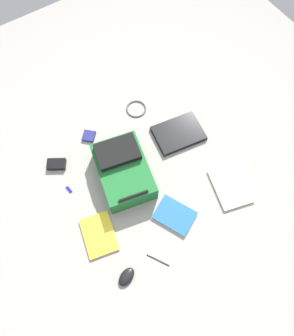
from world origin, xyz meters
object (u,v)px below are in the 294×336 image
laptop (178,133)px  book_red (175,215)px  computer_mouse (126,277)px  cable_coil (136,109)px  backpack (123,170)px  pen_black (158,260)px  book_blue (230,186)px  power_brick (56,164)px  earbud_pouch (89,136)px  usb_stick (69,190)px  book_comic (99,235)px

laptop → book_red: size_ratio=1.27×
computer_mouse → cable_coil: (-0.63, -0.91, -0.01)m
backpack → pen_black: 0.57m
laptop → book_blue: 0.48m
power_brick → pen_black: bearing=104.4°
cable_coil → earbud_pouch: (0.38, 0.01, 0.01)m
usb_stick → power_brick: bearing=-93.7°
book_comic → usb_stick: size_ratio=5.45×
laptop → book_red: bearing=52.4°
book_blue → pen_black: (0.62, 0.12, -0.00)m
laptop → book_comic: size_ratio=1.28×
laptop → book_comic: laptop is taller
laptop → power_brick: (0.78, -0.24, 0.00)m
backpack → power_brick: (0.33, -0.29, -0.06)m
backpack → computer_mouse: backpack is taller
earbud_pouch → usb_stick: 0.39m
laptop → book_blue: laptop is taller
book_red → earbud_pouch: bearing=-77.3°
backpack → earbud_pouch: 0.37m
usb_stick → computer_mouse: bearing=93.0°
backpack → cable_coil: backpack is taller
cable_coil → laptop: bearing=111.7°
cable_coil → usb_stick: 0.72m
book_red → book_comic: 0.46m
book_blue → cable_coil: size_ratio=2.28×
backpack → power_brick: bearing=-41.7°
book_red → pen_black: 0.28m
computer_mouse → power_brick: 0.82m
book_comic → computer_mouse: (-0.01, 0.28, 0.01)m
backpack → usb_stick: bearing=-16.6°
book_blue → book_comic: 0.85m
book_red → computer_mouse: bearing=18.2°
laptop → cable_coil: size_ratio=2.52×
book_blue → power_brick: 1.11m
cable_coil → power_brick: (0.65, 0.09, 0.01)m
earbud_pouch → cable_coil: bearing=-177.8°
book_blue → computer_mouse: (0.82, 0.10, 0.01)m
book_red → computer_mouse: computer_mouse is taller
book_red → computer_mouse: 0.44m
book_comic → computer_mouse: size_ratio=2.52×
laptop → computer_mouse: 0.96m
book_comic → pen_black: size_ratio=1.98×
book_comic → usb_stick: book_comic is taller
backpack → earbud_pouch: backpack is taller
backpack → computer_mouse: size_ratio=4.34×
laptop → book_comic: (0.78, 0.30, -0.01)m
pen_black → computer_mouse: bearing=-6.2°
computer_mouse → earbud_pouch: (-0.25, -0.89, -0.01)m
laptop → computer_mouse: (0.76, 0.58, 0.00)m
book_red → earbud_pouch: size_ratio=3.54×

